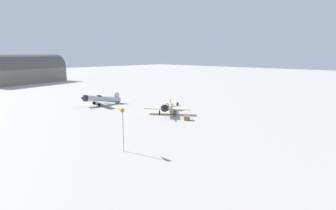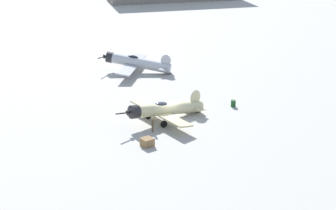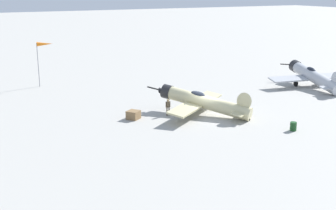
{
  "view_description": "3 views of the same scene",
  "coord_description": "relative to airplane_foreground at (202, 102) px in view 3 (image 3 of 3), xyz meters",
  "views": [
    {
      "loc": [
        43.15,
        40.53,
        12.84
      ],
      "look_at": [
        0.0,
        0.0,
        1.8
      ],
      "focal_mm": 29.53,
      "sensor_mm": 36.0,
      "label": 1
    },
    {
      "loc": [
        0.57,
        56.1,
        22.37
      ],
      "look_at": [
        0.0,
        0.0,
        1.8
      ],
      "focal_mm": 56.42,
      "sensor_mm": 36.0,
      "label": 2
    },
    {
      "loc": [
        -37.02,
        23.9,
        12.78
      ],
      "look_at": [
        1.7,
        3.53,
        1.1
      ],
      "focal_mm": 47.78,
      "sensor_mm": 36.0,
      "label": 3
    }
  ],
  "objects": [
    {
      "name": "fuel_drum",
      "position": [
        -8.42,
        -4.56,
        -0.96
      ],
      "size": [
        0.62,
        0.62,
        0.81
      ],
      "color": "#19471E",
      "rests_on": "ground_plane"
    },
    {
      "name": "ground_crew_mechanic",
      "position": [
        1.29,
        3.24,
        -0.34
      ],
      "size": [
        0.37,
        0.63,
        1.71
      ],
      "rotation": [
        0.0,
        0.0,
        3.47
      ],
      "color": "brown",
      "rests_on": "ground_plane"
    },
    {
      "name": "equipment_crate",
      "position": [
        1.77,
        6.87,
        -0.95
      ],
      "size": [
        1.57,
        1.58,
        0.84
      ],
      "rotation": [
        0.0,
        0.0,
        2.2
      ],
      "color": "olive",
      "rests_on": "ground_plane"
    },
    {
      "name": "windsock_mast",
      "position": [
        20.96,
        10.95,
        3.96
      ],
      "size": [
        0.98,
        2.07,
        5.83
      ],
      "color": "gray",
      "rests_on": "ground_plane"
    },
    {
      "name": "airplane_mid_apron",
      "position": [
        4.11,
        -19.43,
        0.11
      ],
      "size": [
        10.94,
        11.47,
        2.97
      ],
      "rotation": [
        0.0,
        0.0,
        6.1
      ],
      "color": "#B7BABF",
      "rests_on": "ground_plane"
    },
    {
      "name": "ground_plane",
      "position": [
        -0.41,
        -0.29,
        -1.37
      ],
      "size": [
        400.0,
        400.0,
        0.0
      ],
      "primitive_type": "plane",
      "color": "#A8A59E"
    },
    {
      "name": "airplane_foreground",
      "position": [
        0.0,
        0.0,
        0.0
      ],
      "size": [
        10.11,
        9.25,
        2.91
      ],
      "rotation": [
        0.0,
        0.0,
        6.89
      ],
      "color": "beige",
      "rests_on": "ground_plane"
    }
  ]
}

